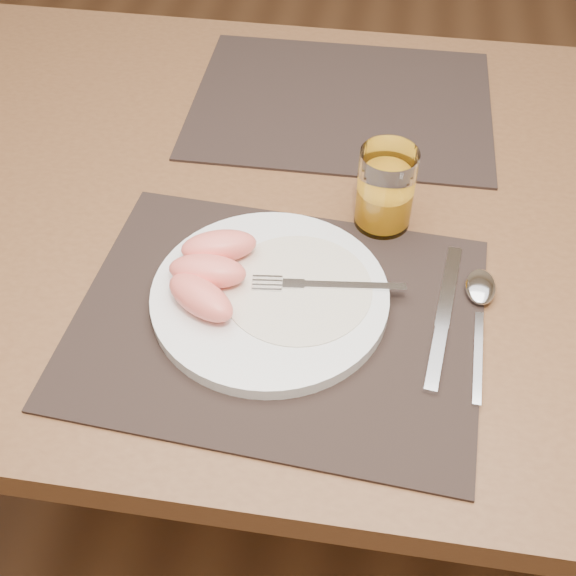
# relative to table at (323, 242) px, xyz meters

# --- Properties ---
(ground) EXTENTS (5.00, 5.00, 0.00)m
(ground) POSITION_rel_table_xyz_m (0.00, 0.00, -0.67)
(ground) COLOR brown
(ground) RESTS_ON ground
(table) EXTENTS (1.40, 0.90, 0.75)m
(table) POSITION_rel_table_xyz_m (0.00, 0.00, 0.00)
(table) COLOR brown
(table) RESTS_ON ground
(placemat_near) EXTENTS (0.47, 0.38, 0.00)m
(placemat_near) POSITION_rel_table_xyz_m (-0.03, -0.22, 0.09)
(placemat_near) COLOR black
(placemat_near) RESTS_ON table
(placemat_far) EXTENTS (0.45, 0.35, 0.00)m
(placemat_far) POSITION_rel_table_xyz_m (-0.00, 0.22, 0.09)
(placemat_far) COLOR black
(placemat_far) RESTS_ON table
(plate) EXTENTS (0.27, 0.27, 0.02)m
(plate) POSITION_rel_table_xyz_m (-0.04, -0.20, 0.10)
(plate) COLOR white
(plate) RESTS_ON placemat_near
(plate_dressing) EXTENTS (0.17, 0.17, 0.00)m
(plate_dressing) POSITION_rel_table_xyz_m (-0.01, -0.19, 0.10)
(plate_dressing) COLOR white
(plate_dressing) RESTS_ON plate
(fork) EXTENTS (0.18, 0.04, 0.00)m
(fork) POSITION_rel_table_xyz_m (0.01, -0.18, 0.11)
(fork) COLOR silver
(fork) RESTS_ON plate
(knife) EXTENTS (0.04, 0.22, 0.01)m
(knife) POSITION_rel_table_xyz_m (0.15, -0.21, 0.09)
(knife) COLOR silver
(knife) RESTS_ON placemat_near
(spoon) EXTENTS (0.04, 0.19, 0.01)m
(spoon) POSITION_rel_table_xyz_m (0.20, -0.16, 0.09)
(spoon) COLOR silver
(spoon) RESTS_ON placemat_near
(juice_glass) EXTENTS (0.07, 0.07, 0.11)m
(juice_glass) POSITION_rel_table_xyz_m (0.08, -0.04, 0.13)
(juice_glass) COLOR white
(juice_glass) RESTS_ON placemat_near
(grapefruit_wedges) EXTENTS (0.10, 0.16, 0.04)m
(grapefruit_wedges) POSITION_rel_table_xyz_m (-0.11, -0.19, 0.12)
(grapefruit_wedges) COLOR #FF7C68
(grapefruit_wedges) RESTS_ON plate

